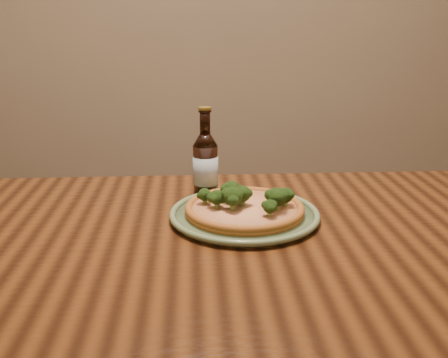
{
  "coord_description": "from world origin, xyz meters",
  "views": [
    {
      "loc": [
        -0.15,
        -0.87,
        1.19
      ],
      "look_at": [
        -0.08,
        0.29,
        0.82
      ],
      "focal_mm": 42.0,
      "sensor_mm": 36.0,
      "label": 1
    }
  ],
  "objects": [
    {
      "name": "beer_bottle",
      "position": [
        -0.12,
        0.36,
        0.83
      ],
      "size": [
        0.06,
        0.06,
        0.23
      ],
      "rotation": [
        0.0,
        0.0,
        0.14
      ],
      "color": "black",
      "rests_on": "table"
    },
    {
      "name": "plate",
      "position": [
        -0.04,
        0.21,
        0.76
      ],
      "size": [
        0.34,
        0.34,
        0.02
      ],
      "rotation": [
        0.0,
        0.0,
        0.23
      ],
      "color": "#687F57",
      "rests_on": "table"
    },
    {
      "name": "table",
      "position": [
        0.0,
        0.1,
        0.66
      ],
      "size": [
        1.6,
        0.9,
        0.75
      ],
      "color": "#49260F",
      "rests_on": "ground"
    },
    {
      "name": "pizza",
      "position": [
        -0.04,
        0.21,
        0.78
      ],
      "size": [
        0.27,
        0.27,
        0.07
      ],
      "rotation": [
        0.0,
        0.0,
        0.12
      ],
      "color": "#A05F24",
      "rests_on": "plate"
    }
  ]
}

